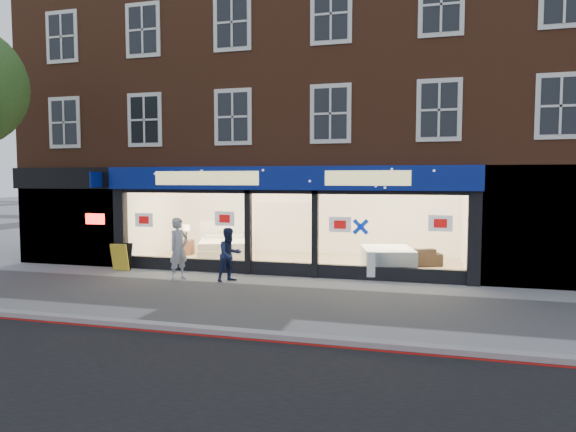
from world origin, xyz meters
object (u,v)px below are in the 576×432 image
at_px(pedestrian_blue, 230,255).
at_px(sofa, 409,257).
at_px(display_bed, 224,247).
at_px(pedestrian_grey, 179,249).
at_px(mattress_stack, 387,260).
at_px(a_board, 122,257).

bearing_deg(pedestrian_blue, sofa, -18.76).
relative_size(display_bed, pedestrian_blue, 1.72).
distance_m(sofa, pedestrian_grey, 7.37).
relative_size(sofa, pedestrian_blue, 1.30).
height_order(mattress_stack, a_board, a_board).
distance_m(display_bed, mattress_stack, 6.16).
distance_m(display_bed, sofa, 6.58).
bearing_deg(mattress_stack, pedestrian_blue, -152.89).
xyz_separation_m(mattress_stack, a_board, (-8.25, -1.48, -0.02)).
bearing_deg(display_bed, sofa, -22.80).
bearing_deg(mattress_stack, sofa, 65.08).
height_order(display_bed, pedestrian_blue, pedestrian_blue).
xyz_separation_m(mattress_stack, sofa, (0.60, 1.29, -0.07)).
relative_size(mattress_stack, sofa, 1.06).
distance_m(sofa, pedestrian_blue, 6.00).
height_order(pedestrian_grey, pedestrian_blue, pedestrian_grey).
bearing_deg(a_board, pedestrian_grey, -20.69).
bearing_deg(pedestrian_grey, mattress_stack, -47.73).
height_order(mattress_stack, pedestrian_grey, pedestrian_grey).
relative_size(display_bed, a_board, 3.00).
bearing_deg(sofa, pedestrian_blue, 14.35).
bearing_deg(display_bed, pedestrian_blue, -86.27).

